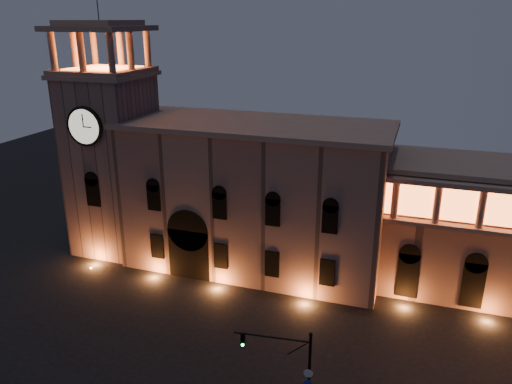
# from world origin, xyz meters

# --- Properties ---
(ground) EXTENTS (160.00, 160.00, 0.00)m
(ground) POSITION_xyz_m (0.00, 0.00, 0.00)
(ground) COLOR black
(ground) RESTS_ON ground
(government_building) EXTENTS (30.80, 12.80, 17.60)m
(government_building) POSITION_xyz_m (-2.08, 21.93, 8.77)
(government_building) COLOR #8D685C
(government_building) RESTS_ON ground
(clock_tower) EXTENTS (9.80, 9.80, 32.40)m
(clock_tower) POSITION_xyz_m (-20.50, 20.98, 12.50)
(clock_tower) COLOR #8D685C
(clock_tower) RESTS_ON ground
(traffic_light) EXTENTS (5.81, 1.07, 8.01)m
(traffic_light) POSITION_xyz_m (8.98, -1.32, 4.21)
(traffic_light) COLOR black
(traffic_light) RESTS_ON ground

